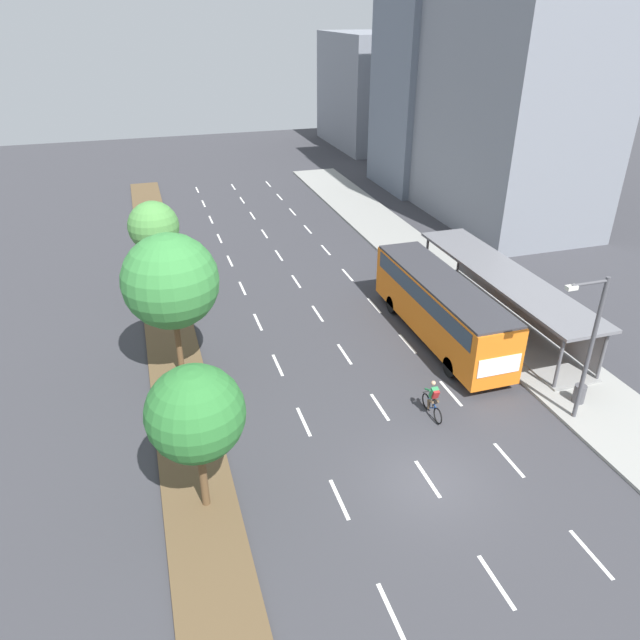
{
  "coord_description": "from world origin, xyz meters",
  "views": [
    {
      "loc": [
        -8.8,
        -14.51,
        15.66
      ],
      "look_at": [
        -0.77,
        11.33,
        1.2
      ],
      "focal_mm": 33.1,
      "sensor_mm": 36.0,
      "label": 1
    }
  ],
  "objects_px": {
    "bus_shelter": "(506,292)",
    "median_tree_third": "(154,227)",
    "streetlight": "(589,341)",
    "trash_bin": "(579,394)",
    "cyclist": "(433,400)",
    "bus": "(440,303)",
    "median_tree_nearest": "(195,414)",
    "median_tree_second": "(170,281)"
  },
  "relations": [
    {
      "from": "bus",
      "to": "trash_bin",
      "type": "height_order",
      "value": "bus"
    },
    {
      "from": "median_tree_second",
      "to": "bus",
      "type": "bearing_deg",
      "value": -2.08
    },
    {
      "from": "cyclist",
      "to": "trash_bin",
      "type": "bearing_deg",
      "value": -10.45
    },
    {
      "from": "bus_shelter",
      "to": "trash_bin",
      "type": "xyz_separation_m",
      "value": [
        -1.08,
        -7.79,
        -1.29
      ]
    },
    {
      "from": "streetlight",
      "to": "cyclist",
      "type": "bearing_deg",
      "value": 159.76
    },
    {
      "from": "bus_shelter",
      "to": "bus",
      "type": "distance_m",
      "value": 4.32
    },
    {
      "from": "median_tree_third",
      "to": "streetlight",
      "type": "bearing_deg",
      "value": -47.85
    },
    {
      "from": "bus",
      "to": "median_tree_third",
      "type": "bearing_deg",
      "value": 145.46
    },
    {
      "from": "bus",
      "to": "trash_bin",
      "type": "relative_size",
      "value": 13.28
    },
    {
      "from": "streetlight",
      "to": "trash_bin",
      "type": "relative_size",
      "value": 7.65
    },
    {
      "from": "bus_shelter",
      "to": "median_tree_third",
      "type": "distance_m",
      "value": 20.08
    },
    {
      "from": "bus",
      "to": "streetlight",
      "type": "distance_m",
      "value": 8.54
    },
    {
      "from": "cyclist",
      "to": "median_tree_nearest",
      "type": "xyz_separation_m",
      "value": [
        -9.99,
        -2.36,
        3.24
      ]
    },
    {
      "from": "cyclist",
      "to": "median_tree_second",
      "type": "xyz_separation_m",
      "value": [
        -9.97,
        6.5,
        4.09
      ]
    },
    {
      "from": "cyclist",
      "to": "median_tree_nearest",
      "type": "bearing_deg",
      "value": -166.71
    },
    {
      "from": "median_tree_second",
      "to": "median_tree_third",
      "type": "height_order",
      "value": "median_tree_second"
    },
    {
      "from": "median_tree_second",
      "to": "streetlight",
      "type": "bearing_deg",
      "value": -28.88
    },
    {
      "from": "trash_bin",
      "to": "median_tree_third",
      "type": "bearing_deg",
      "value": 135.36
    },
    {
      "from": "median_tree_nearest",
      "to": "streetlight",
      "type": "bearing_deg",
      "value": 1.21
    },
    {
      "from": "bus_shelter",
      "to": "median_tree_third",
      "type": "bearing_deg",
      "value": 153.82
    },
    {
      "from": "bus_shelter",
      "to": "median_tree_third",
      "type": "height_order",
      "value": "median_tree_third"
    },
    {
      "from": "median_tree_third",
      "to": "streetlight",
      "type": "height_order",
      "value": "streetlight"
    },
    {
      "from": "bus_shelter",
      "to": "median_tree_nearest",
      "type": "bearing_deg",
      "value": -153.08
    },
    {
      "from": "bus",
      "to": "median_tree_third",
      "type": "distance_m",
      "value": 16.67
    },
    {
      "from": "bus_shelter",
      "to": "bus",
      "type": "bearing_deg",
      "value": -172.47
    },
    {
      "from": "median_tree_nearest",
      "to": "median_tree_second",
      "type": "height_order",
      "value": "median_tree_second"
    },
    {
      "from": "bus",
      "to": "median_tree_second",
      "type": "bearing_deg",
      "value": 177.92
    },
    {
      "from": "median_tree_third",
      "to": "cyclist",
      "type": "bearing_deg",
      "value": -56.34
    },
    {
      "from": "median_tree_nearest",
      "to": "streetlight",
      "type": "height_order",
      "value": "streetlight"
    },
    {
      "from": "median_tree_nearest",
      "to": "streetlight",
      "type": "relative_size",
      "value": 0.86
    },
    {
      "from": "trash_bin",
      "to": "bus_shelter",
      "type": "bearing_deg",
      "value": 82.1
    },
    {
      "from": "bus",
      "to": "streetlight",
      "type": "xyz_separation_m",
      "value": [
        2.17,
        -8.05,
        1.82
      ]
    },
    {
      "from": "streetlight",
      "to": "trash_bin",
      "type": "distance_m",
      "value": 3.57
    },
    {
      "from": "median_tree_second",
      "to": "trash_bin",
      "type": "distance_m",
      "value": 18.73
    },
    {
      "from": "bus_shelter",
      "to": "bus",
      "type": "relative_size",
      "value": 1.25
    },
    {
      "from": "median_tree_second",
      "to": "cyclist",
      "type": "bearing_deg",
      "value": -33.13
    },
    {
      "from": "cyclist",
      "to": "median_tree_second",
      "type": "height_order",
      "value": "median_tree_second"
    },
    {
      "from": "median_tree_nearest",
      "to": "median_tree_second",
      "type": "distance_m",
      "value": 8.91
    },
    {
      "from": "streetlight",
      "to": "median_tree_nearest",
      "type": "bearing_deg",
      "value": -178.79
    },
    {
      "from": "bus",
      "to": "bus_shelter",
      "type": "bearing_deg",
      "value": 7.53
    },
    {
      "from": "cyclist",
      "to": "median_tree_second",
      "type": "distance_m",
      "value": 12.58
    },
    {
      "from": "median_tree_third",
      "to": "bus_shelter",
      "type": "bearing_deg",
      "value": -26.18
    }
  ]
}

